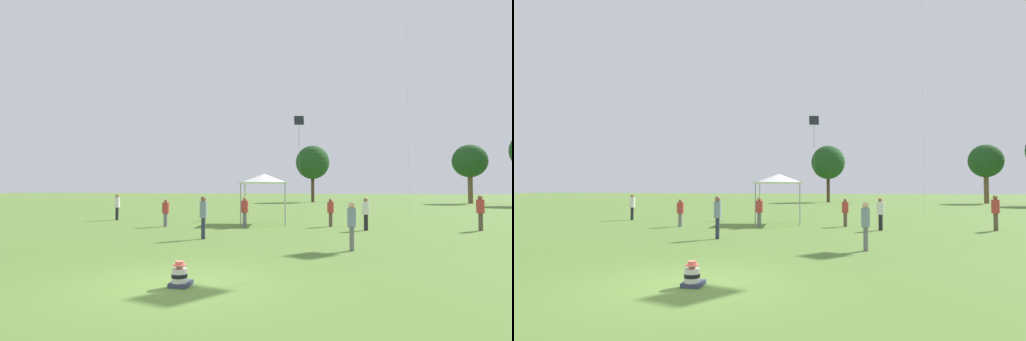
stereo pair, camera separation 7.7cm
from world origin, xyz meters
TOP-DOWN VIEW (x-y plane):
  - ground_plane at (0.00, 0.00)m, footprint 300.00×300.00m
  - seated_toddler at (0.16, -0.19)m, footprint 0.48×0.57m
  - person_standing_0 at (-2.35, 13.08)m, footprint 0.53×0.53m
  - person_standing_1 at (9.96, 14.67)m, footprint 0.48×0.48m
  - person_standing_2 at (2.27, 14.84)m, footprint 0.53×0.53m
  - person_standing_3 at (-12.36, 15.71)m, footprint 0.45×0.45m
  - person_standing_4 at (4.22, 13.23)m, footprint 0.54×0.54m
  - person_standing_5 at (-6.83, 12.28)m, footprint 0.52×0.52m
  - person_standing_6 at (3.72, 6.04)m, footprint 0.39×0.39m
  - person_standing_7 at (-2.59, 7.70)m, footprint 0.33×0.33m
  - canopy_tent at (-1.93, 15.88)m, footprint 3.46×3.46m
  - kite_4 at (-0.87, 23.26)m, footprint 0.81×0.42m
  - distant_tree_0 at (18.91, 55.25)m, footprint 4.76×4.76m
  - distant_tree_1 at (-3.73, 54.61)m, footprint 5.29×5.29m

SIDE VIEW (x-z plane):
  - ground_plane at x=0.00m, z-range 0.00..0.00m
  - seated_toddler at x=0.16m, z-range -0.06..0.52m
  - person_standing_5 at x=-6.83m, z-range 0.13..1.70m
  - person_standing_2 at x=2.27m, z-range 0.14..1.75m
  - person_standing_4 at x=4.22m, z-range 0.15..1.85m
  - person_standing_0 at x=-2.35m, z-range 0.15..1.86m
  - person_standing_6 at x=3.72m, z-range 0.18..1.89m
  - person_standing_3 at x=-12.36m, z-range 0.17..1.94m
  - person_standing_1 at x=9.96m, z-range 0.17..2.01m
  - person_standing_7 at x=-2.59m, z-range 0.21..2.06m
  - canopy_tent at x=-1.93m, z-range 1.23..4.33m
  - distant_tree_0 at x=18.91m, z-range 1.81..10.34m
  - distant_tree_1 at x=-3.73m, z-range 1.78..10.71m
  - kite_4 at x=-0.87m, z-range 3.32..11.35m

